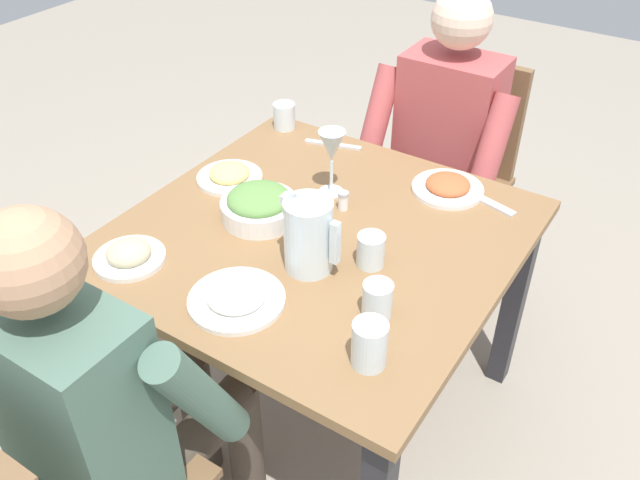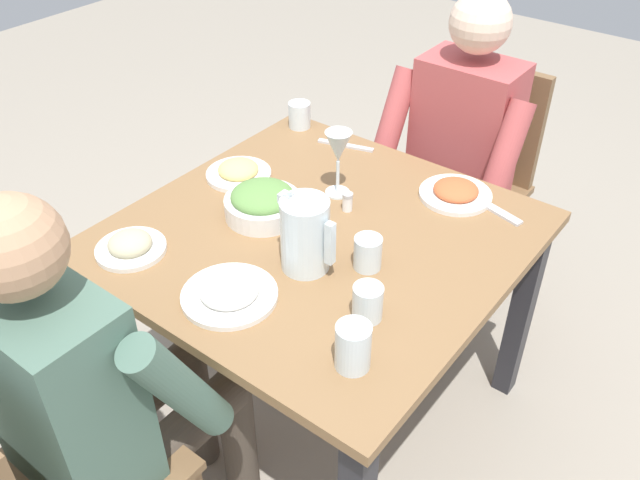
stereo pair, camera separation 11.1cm
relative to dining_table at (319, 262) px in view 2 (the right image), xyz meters
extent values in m
plane|color=gray|center=(0.00, 0.00, -0.60)|extent=(8.00, 8.00, 0.00)
cube|color=olive|center=(0.00, 0.00, 0.09)|extent=(1.00, 1.00, 0.03)
cube|color=#232328|center=(-0.44, -0.44, -0.27)|extent=(0.06, 0.06, 0.68)
cube|color=#232328|center=(-0.44, 0.44, -0.27)|extent=(0.06, 0.06, 0.68)
cube|color=#232328|center=(0.44, 0.44, -0.27)|extent=(0.06, 0.06, 0.68)
cube|color=brown|center=(-0.25, -0.60, -0.39)|extent=(0.04, 0.04, 0.42)
cube|color=brown|center=(-0.08, -0.77, -0.17)|extent=(0.40, 0.40, 0.03)
cube|color=brown|center=(0.21, 0.94, -0.39)|extent=(0.04, 0.04, 0.42)
cube|color=brown|center=(-0.13, 0.94, -0.39)|extent=(0.04, 0.04, 0.42)
cube|color=brown|center=(0.21, 0.60, -0.39)|extent=(0.04, 0.04, 0.42)
cube|color=brown|center=(-0.13, 0.60, -0.39)|extent=(0.04, 0.04, 0.42)
cube|color=brown|center=(0.04, 0.77, -0.17)|extent=(0.40, 0.40, 0.03)
cube|color=brown|center=(0.04, 0.95, 0.06)|extent=(0.38, 0.04, 0.42)
cube|color=#4C6B5B|center=(-0.08, -0.74, 0.10)|extent=(0.32, 0.20, 0.50)
sphere|color=tan|center=(-0.08, -0.74, 0.47)|extent=(0.19, 0.19, 0.19)
cylinder|color=#473D33|center=(-0.17, -0.55, -0.18)|extent=(0.11, 0.38, 0.11)
cylinder|color=#473D33|center=(-0.17, -0.36, -0.38)|extent=(0.10, 0.10, 0.45)
cylinder|color=#4C6B5B|center=(-0.28, -0.60, 0.12)|extent=(0.08, 0.23, 0.37)
cylinder|color=#473D33|center=(0.00, -0.55, -0.18)|extent=(0.11, 0.38, 0.11)
cylinder|color=#473D33|center=(0.00, -0.36, -0.38)|extent=(0.10, 0.10, 0.45)
cylinder|color=#4C6B5B|center=(0.12, -0.60, 0.12)|extent=(0.08, 0.23, 0.37)
cube|color=#B24C4C|center=(0.04, 0.74, 0.10)|extent=(0.32, 0.20, 0.50)
sphere|color=beige|center=(0.04, 0.74, 0.47)|extent=(0.19, 0.19, 0.19)
cylinder|color=#473D33|center=(0.12, 0.55, -0.18)|extent=(0.11, 0.38, 0.11)
cylinder|color=#473D33|center=(0.12, 0.36, -0.38)|extent=(0.10, 0.10, 0.45)
cylinder|color=#B24C4C|center=(0.24, 0.60, 0.12)|extent=(0.08, 0.23, 0.37)
cylinder|color=#473D33|center=(-0.05, 0.55, -0.18)|extent=(0.11, 0.38, 0.11)
cylinder|color=#473D33|center=(-0.05, 0.36, -0.38)|extent=(0.10, 0.10, 0.45)
cylinder|color=#B24C4C|center=(-0.16, 0.60, 0.12)|extent=(0.08, 0.23, 0.37)
cylinder|color=silver|center=(0.06, -0.13, 0.20)|extent=(0.12, 0.12, 0.19)
cube|color=silver|center=(0.14, -0.13, 0.21)|extent=(0.02, 0.02, 0.11)
cube|color=silver|center=(0.01, -0.13, 0.28)|extent=(0.04, 0.03, 0.02)
cylinder|color=white|center=(-0.17, -0.03, 0.13)|extent=(0.21, 0.21, 0.05)
ellipsoid|color=#608E47|center=(-0.17, -0.03, 0.16)|extent=(0.17, 0.17, 0.06)
cylinder|color=white|center=(-0.33, -0.36, 0.11)|extent=(0.18, 0.18, 0.01)
ellipsoid|color=#B7AD89|center=(-0.33, -0.36, 0.13)|extent=(0.11, 0.11, 0.05)
cylinder|color=white|center=(0.20, 0.37, 0.11)|extent=(0.21, 0.21, 0.01)
ellipsoid|color=#CC5B33|center=(0.20, 0.37, 0.13)|extent=(0.13, 0.13, 0.04)
cylinder|color=white|center=(-0.36, 0.08, 0.11)|extent=(0.19, 0.19, 0.01)
ellipsoid|color=#E0C670|center=(-0.36, 0.08, 0.13)|extent=(0.12, 0.12, 0.05)
cylinder|color=white|center=(-0.01, -0.33, 0.11)|extent=(0.23, 0.23, 0.01)
ellipsoid|color=white|center=(-0.01, -0.33, 0.13)|extent=(0.14, 0.14, 0.05)
cylinder|color=silver|center=(0.28, -0.19, 0.15)|extent=(0.07, 0.07, 0.09)
cylinder|color=silver|center=(-0.42, 0.43, 0.14)|extent=(0.07, 0.07, 0.09)
cylinder|color=silver|center=(0.18, -0.04, 0.14)|extent=(0.07, 0.07, 0.09)
cylinder|color=silver|center=(0.34, -0.33, 0.16)|extent=(0.08, 0.08, 0.11)
cylinder|color=silver|center=(-0.07, 0.18, 0.10)|extent=(0.07, 0.07, 0.01)
cylinder|color=silver|center=(-0.07, 0.18, 0.16)|extent=(0.01, 0.01, 0.10)
cone|color=silver|center=(-0.07, 0.18, 0.25)|extent=(0.08, 0.08, 0.09)
cylinder|color=white|center=(0.00, 0.13, 0.12)|extent=(0.03, 0.03, 0.04)
cylinder|color=#B2B2B7|center=(0.00, 0.13, 0.15)|extent=(0.03, 0.03, 0.01)
cube|color=silver|center=(0.33, 0.37, 0.11)|extent=(0.17, 0.07, 0.01)
cube|color=silver|center=(-0.21, 0.42, 0.11)|extent=(0.18, 0.07, 0.01)
camera|label=1|loc=(0.79, -1.20, 1.15)|focal=37.64mm
camera|label=2|loc=(0.88, -1.13, 1.15)|focal=37.64mm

